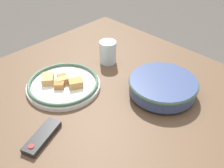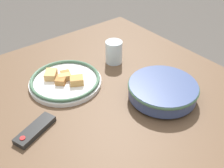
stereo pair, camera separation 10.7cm
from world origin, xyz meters
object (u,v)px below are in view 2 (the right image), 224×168
at_px(food_plate, 65,81).
at_px(drinking_glass, 114,52).
at_px(noodle_bowl, 163,90).
at_px(tv_remote, 35,130).

xyz_separation_m(food_plate, drinking_glass, (0.01, -0.27, 0.04)).
bearing_deg(food_plate, noodle_bowl, -141.45).
relative_size(food_plate, drinking_glass, 2.85).
xyz_separation_m(tv_remote, drinking_glass, (0.19, -0.50, 0.04)).
height_order(food_plate, drinking_glass, drinking_glass).
relative_size(noodle_bowl, food_plate, 0.90).
bearing_deg(drinking_glass, food_plate, 92.27).
xyz_separation_m(food_plate, tv_remote, (-0.18, 0.22, -0.01)).
bearing_deg(noodle_bowl, tv_remote, 73.26).
height_order(food_plate, tv_remote, food_plate).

